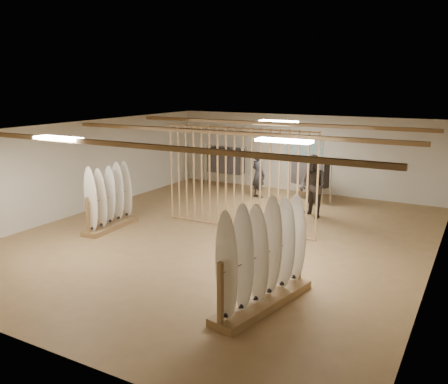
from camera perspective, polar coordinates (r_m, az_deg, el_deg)
The scene contains 16 objects.
floor at distance 12.44m, azimuth 0.00°, elevation -5.39°, with size 12.00×12.00×0.00m, color #987549.
ceiling at distance 11.85m, azimuth 0.00°, elevation 7.56°, with size 12.00×12.00×0.00m, color gray.
wall_back at distance 17.47m, azimuth 9.63°, elevation 4.55°, with size 12.00×12.00×0.00m, color beige.
wall_front at distance 7.61m, azimuth -22.73°, elevation -7.53°, with size 12.00×12.00×0.00m, color beige.
wall_left at distance 15.09m, azimuth -16.85°, elevation 2.83°, with size 12.00×12.00×0.00m, color beige.
wall_right at distance 10.64m, azimuth 24.26°, elevation -1.92°, with size 12.00×12.00×0.00m, color beige.
ceiling_slats at distance 11.86m, azimuth 0.00°, elevation 7.17°, with size 9.50×6.12×0.10m, color olive.
light_panels at distance 11.85m, azimuth 0.00°, elevation 7.27°, with size 1.20×0.35×0.06m, color white.
bamboo_partition at distance 12.75m, azimuth 1.75°, elevation 1.59°, with size 4.45×0.05×2.78m.
poster at distance 17.42m, azimuth 9.64°, elevation 5.19°, with size 1.40×0.03×0.90m, color #3690BD.
rack_left at distance 13.33m, azimuth -13.57°, elevation -1.76°, with size 0.60×1.90×1.79m.
rack_right at distance 8.55m, azimuth 4.82°, elevation -9.40°, with size 1.02×2.52×1.99m.
clothing_rack_a at distance 17.81m, azimuth 0.24°, elevation 3.81°, with size 1.53×0.42×1.64m.
clothing_rack_b at distance 16.03m, azimuth 10.30°, elevation 2.35°, with size 1.39×0.83×1.55m.
shopper_a at distance 16.47m, azimuth 4.16°, elevation 2.44°, with size 0.66×0.45×1.81m, color #292B32.
shopper_b at distance 14.16m, azimuth 10.65°, elevation 1.14°, with size 1.03×0.80×2.13m, color #302B25.
Camera 1 is at (5.73, -10.31, 3.95)m, focal length 38.00 mm.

